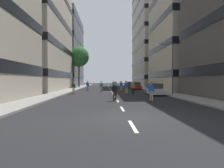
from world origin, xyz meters
TOP-DOWN VIEW (x-y plane):
  - ground_plane at (0.00, 29.24)m, footprint 175.46×175.46m
  - sidewalk_left at (-7.75, 32.90)m, footprint 2.62×80.42m
  - sidewalk_right at (7.75, 32.90)m, footprint 2.62×80.42m
  - lane_markings at (0.00, 30.50)m, footprint 0.16×67.20m
  - building_left_mid at (-17.22, 27.25)m, footprint 16.44×20.48m
  - building_left_far at (-17.22, 51.49)m, footprint 16.44×22.44m
  - building_right_mid at (17.22, 27.25)m, footprint 16.44×16.27m
  - building_right_far at (17.22, 51.49)m, footprint 16.44×22.93m
  - parked_car_near at (5.24, 39.29)m, footprint 1.82×4.40m
  - parked_car_mid at (5.24, 14.79)m, footprint 1.82×4.40m
  - parked_car_far at (5.24, 30.24)m, footprint 1.82×4.40m
  - street_tree_near at (-7.75, 39.77)m, footprint 5.13×5.13m
  - streetlamp_right at (7.12, 14.50)m, footprint 2.13×0.30m
  - skater_0 at (-0.25, 8.01)m, footprint 0.57×0.92m
  - skater_1 at (2.50, 15.04)m, footprint 0.56×0.92m
  - skater_2 at (-1.78, 22.14)m, footprint 0.56×0.92m
  - skater_3 at (0.91, 37.83)m, footprint 0.56×0.92m
  - skater_4 at (0.15, 13.41)m, footprint 0.55×0.91m
  - skater_5 at (-4.92, 32.03)m, footprint 0.55×0.92m
  - skater_6 at (1.88, 26.17)m, footprint 0.56×0.92m
  - skater_7 at (3.21, 8.01)m, footprint 0.54×0.91m
  - skater_8 at (2.62, 36.21)m, footprint 0.54×0.90m
  - skater_9 at (2.00, 18.26)m, footprint 0.56×0.92m
  - skater_10 at (-5.52, 17.05)m, footprint 0.56×0.92m
  - skater_11 at (-4.33, 26.11)m, footprint 0.57×0.92m
  - skater_12 at (2.94, 28.51)m, footprint 0.53×0.90m

SIDE VIEW (x-z plane):
  - ground_plane at x=0.00m, z-range 0.00..0.00m
  - lane_markings at x=0.00m, z-range 0.00..0.01m
  - sidewalk_left at x=-7.75m, z-range 0.00..0.14m
  - sidewalk_right at x=7.75m, z-range 0.00..0.14m
  - parked_car_near at x=5.24m, z-range -0.06..1.46m
  - parked_car_mid at x=5.24m, z-range -0.06..1.46m
  - parked_car_far at x=5.24m, z-range -0.06..1.46m
  - skater_0 at x=-0.25m, z-range 0.10..1.87m
  - skater_6 at x=1.88m, z-range 0.10..1.87m
  - skater_7 at x=3.21m, z-range 0.10..1.87m
  - skater_8 at x=2.62m, z-range 0.10..1.87m
  - skater_9 at x=2.00m, z-range 0.10..1.87m
  - skater_1 at x=2.50m, z-range 0.13..1.90m
  - skater_2 at x=-1.78m, z-range 0.13..1.90m
  - skater_3 at x=0.91m, z-range 0.13..1.90m
  - skater_4 at x=0.15m, z-range 0.13..1.90m
  - skater_5 at x=-4.92m, z-range 0.13..1.90m
  - skater_10 at x=-5.52m, z-range 0.13..1.90m
  - skater_11 at x=-4.33m, z-range 0.13..1.90m
  - skater_12 at x=2.94m, z-range 0.13..1.90m
  - streetlamp_right at x=7.12m, z-range 0.89..7.39m
  - street_tree_near at x=-7.75m, z-range 2.71..13.04m
  - building_left_far at x=-17.22m, z-range 0.09..21.74m
  - building_right_mid at x=17.22m, z-range 0.09..25.24m
  - building_left_mid at x=-17.22m, z-range 0.09..30.23m
  - building_right_far at x=17.22m, z-range 0.09..32.17m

